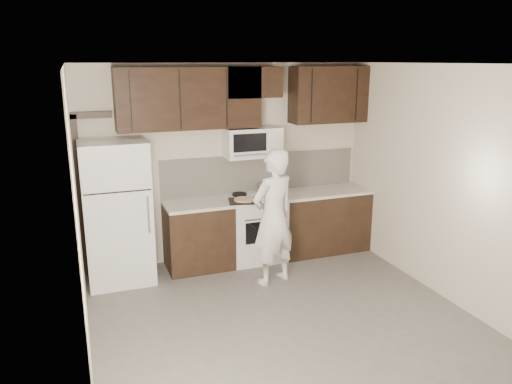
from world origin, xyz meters
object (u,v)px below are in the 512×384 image
stove (255,228)px  microwave (252,142)px  person (273,217)px  refrigerator (117,212)px

stove → microwave: bearing=90.1°
microwave → person: (-0.05, -0.90, -0.79)m
refrigerator → microwave: bearing=5.1°
stove → refrigerator: refrigerator is taller
stove → person: (-0.05, -0.79, 0.40)m
stove → microwave: microwave is taller
stove → microwave: (-0.00, 0.12, 1.19)m
stove → person: size_ratio=0.55×
stove → refrigerator: bearing=-178.5°
stove → refrigerator: (-1.85, -0.05, 0.44)m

